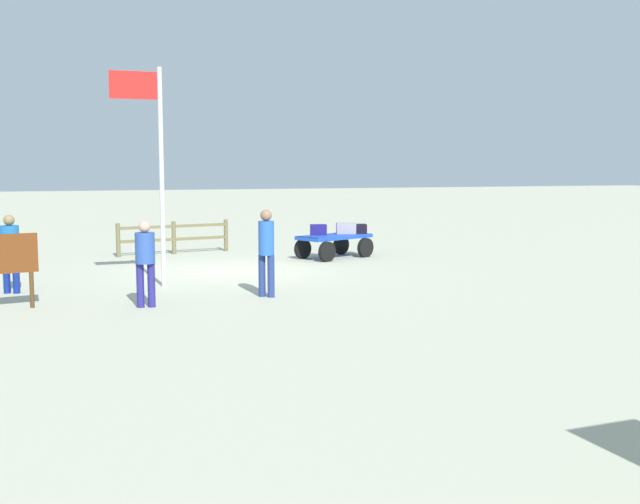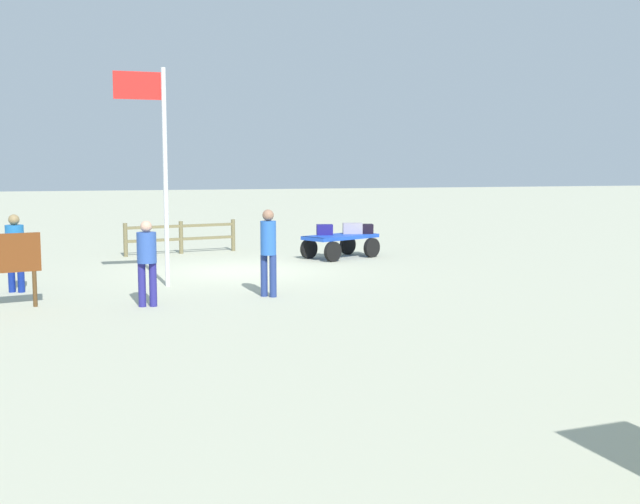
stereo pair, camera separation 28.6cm
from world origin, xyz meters
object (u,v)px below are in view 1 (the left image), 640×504
suitcase_tan (318,230)px  worker_trailing (145,257)px  flagpole (154,154)px  worker_lead (266,247)px  worker_supervisor (10,247)px  luggage_cart (334,241)px  suitcase_olive (346,228)px  suitcase_navy (357,229)px  signboard (1,259)px

suitcase_tan → worker_trailing: bearing=50.1°
worker_trailing → flagpole: (-0.45, -2.38, 1.90)m
worker_lead → worker_supervisor: 5.25m
worker_lead → flagpole: bearing=-45.0°
luggage_cart → suitcase_olive: size_ratio=3.81×
suitcase_tan → worker_trailing: 8.28m
suitcase_navy → worker_supervisor: worker_supervisor is taller
worker_trailing → signboard: 2.55m
worker_lead → flagpole: flagpole is taller
flagpole → suitcase_navy: bearing=-146.0°
suitcase_olive → worker_supervisor: 9.57m
luggage_cart → flagpole: size_ratio=0.51×
suitcase_olive → worker_supervisor: (8.66, 4.08, 0.15)m
suitcase_olive → worker_lead: bearing=57.9°
luggage_cart → worker_supervisor: bearing=24.7°
worker_lead → worker_trailing: 2.43m
suitcase_navy → luggage_cart: bearing=19.1°
suitcase_tan → worker_lead: size_ratio=0.28×
worker_lead → worker_supervisor: worker_lead is taller
suitcase_navy → suitcase_tan: suitcase_tan is taller
suitcase_tan → worker_supervisor: 8.72m
luggage_cart → suitcase_navy: (-0.78, -0.27, 0.32)m
suitcase_olive → worker_trailing: bearing=46.4°
suitcase_olive → worker_supervisor: size_ratio=0.38×
worker_lead → worker_trailing: (2.39, 0.44, -0.06)m
suitcase_olive → flagpole: 7.35m
worker_supervisor → suitcase_tan: bearing=-153.3°
worker_trailing → signboard: (2.51, -0.46, -0.01)m
suitcase_olive → suitcase_tan: bearing=10.2°
flagpole → signboard: flagpole is taller
suitcase_navy → flagpole: bearing=34.0°
suitcase_tan → flagpole: 6.60m
flagpole → signboard: (2.95, 1.93, -1.91)m
luggage_cart → worker_trailing: (5.71, 6.19, 0.47)m
flagpole → signboard: 4.01m
worker_lead → luggage_cart: bearing=-120.0°
suitcase_navy → suitcase_olive: bearing=-8.0°
signboard → luggage_cart: bearing=-145.1°
flagpole → suitcase_tan: bearing=-140.8°
suitcase_olive → worker_trailing: 8.98m
worker_lead → worker_supervisor: (4.86, -1.98, -0.05)m
worker_lead → signboard: bearing=-0.2°
worker_lead → flagpole: 3.31m
worker_trailing → signboard: bearing=-10.4°
suitcase_navy → suitcase_tan: bearing=5.5°
suitcase_navy → worker_supervisor: bearing=24.2°
suitcase_navy → worker_trailing: (6.49, 6.46, 0.16)m
suitcase_tan → worker_supervisor: worker_supervisor is taller
suitcase_olive → suitcase_navy: (-0.31, 0.04, -0.02)m
luggage_cart → flagpole: 6.92m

